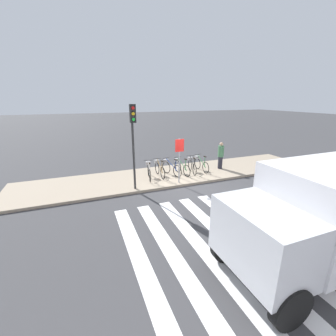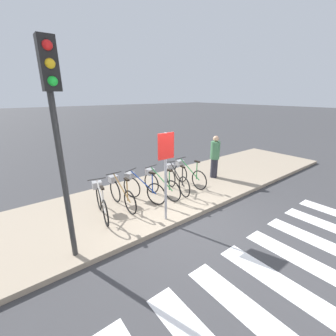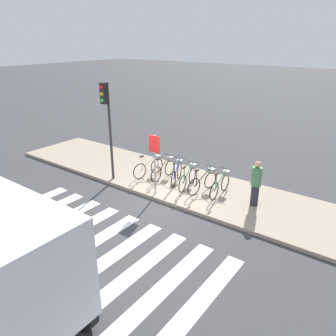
{
  "view_description": "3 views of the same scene",
  "coord_description": "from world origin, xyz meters",
  "px_view_note": "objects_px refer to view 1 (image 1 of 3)",
  "views": [
    {
      "loc": [
        -4.72,
        -9.22,
        4.14
      ],
      "look_at": [
        -0.79,
        0.78,
        0.79
      ],
      "focal_mm": 24.0,
      "sensor_mm": 36.0,
      "label": 1
    },
    {
      "loc": [
        -3.41,
        -3.66,
        3.12
      ],
      "look_at": [
        0.26,
        1.06,
        1.14
      ],
      "focal_mm": 24.0,
      "sensor_mm": 36.0,
      "label": 2
    },
    {
      "loc": [
        6.35,
        -8.1,
        5.42
      ],
      "look_at": [
        -0.22,
        0.84,
        0.97
      ],
      "focal_mm": 35.0,
      "sensor_mm": 36.0,
      "label": 3
    }
  ],
  "objects_px": {
    "parked_bicycle_4": "(192,165)",
    "pedestrian": "(221,155)",
    "parked_bicycle_5": "(201,163)",
    "traffic_light": "(133,130)",
    "parked_bicycle_0": "(149,170)",
    "truck": "(322,214)",
    "parked_bicycle_3": "(181,166)",
    "sign_post": "(179,154)",
    "parked_bicycle_1": "(159,168)",
    "parked_bicycle_2": "(170,167)"
  },
  "relations": [
    {
      "from": "parked_bicycle_2",
      "to": "traffic_light",
      "type": "xyz_separation_m",
      "value": [
        -2.27,
        -1.34,
        2.29
      ]
    },
    {
      "from": "parked_bicycle_4",
      "to": "parked_bicycle_5",
      "type": "height_order",
      "value": "same"
    },
    {
      "from": "parked_bicycle_5",
      "to": "parked_bicycle_4",
      "type": "bearing_deg",
      "value": -169.09
    },
    {
      "from": "parked_bicycle_2",
      "to": "pedestrian",
      "type": "height_order",
      "value": "pedestrian"
    },
    {
      "from": "truck",
      "to": "pedestrian",
      "type": "bearing_deg",
      "value": 72.63
    },
    {
      "from": "parked_bicycle_3",
      "to": "sign_post",
      "type": "xyz_separation_m",
      "value": [
        -0.66,
        -1.21,
        1.06
      ]
    },
    {
      "from": "parked_bicycle_1",
      "to": "parked_bicycle_5",
      "type": "relative_size",
      "value": 1.0
    },
    {
      "from": "pedestrian",
      "to": "sign_post",
      "type": "distance_m",
      "value": 3.56
    },
    {
      "from": "parked_bicycle_4",
      "to": "pedestrian",
      "type": "distance_m",
      "value": 1.97
    },
    {
      "from": "truck",
      "to": "parked_bicycle_3",
      "type": "bearing_deg",
      "value": 91.36
    },
    {
      "from": "truck",
      "to": "parked_bicycle_1",
      "type": "bearing_deg",
      "value": 100.36
    },
    {
      "from": "parked_bicycle_4",
      "to": "pedestrian",
      "type": "xyz_separation_m",
      "value": [
        1.92,
        0.06,
        0.4
      ]
    },
    {
      "from": "parked_bicycle_0",
      "to": "parked_bicycle_4",
      "type": "height_order",
      "value": "same"
    },
    {
      "from": "pedestrian",
      "to": "sign_post",
      "type": "bearing_deg",
      "value": -158.45
    },
    {
      "from": "parked_bicycle_0",
      "to": "parked_bicycle_3",
      "type": "relative_size",
      "value": 0.99
    },
    {
      "from": "parked_bicycle_5",
      "to": "truck",
      "type": "height_order",
      "value": "truck"
    },
    {
      "from": "pedestrian",
      "to": "parked_bicycle_4",
      "type": "bearing_deg",
      "value": -178.11
    },
    {
      "from": "parked_bicycle_0",
      "to": "truck",
      "type": "bearing_deg",
      "value": -75.0
    },
    {
      "from": "parked_bicycle_4",
      "to": "parked_bicycle_5",
      "type": "bearing_deg",
      "value": 10.91
    },
    {
      "from": "parked_bicycle_0",
      "to": "parked_bicycle_1",
      "type": "distance_m",
      "value": 0.64
    },
    {
      "from": "parked_bicycle_2",
      "to": "parked_bicycle_3",
      "type": "xyz_separation_m",
      "value": [
        0.59,
        -0.09,
        0.0
      ]
    },
    {
      "from": "truck",
      "to": "pedestrian",
      "type": "relative_size",
      "value": 2.89
    },
    {
      "from": "truck",
      "to": "traffic_light",
      "type": "height_order",
      "value": "traffic_light"
    },
    {
      "from": "pedestrian",
      "to": "parked_bicycle_1",
      "type": "bearing_deg",
      "value": 179.37
    },
    {
      "from": "parked_bicycle_1",
      "to": "parked_bicycle_2",
      "type": "xyz_separation_m",
      "value": [
        0.64,
        -0.03,
        0.0
      ]
    },
    {
      "from": "parked_bicycle_0",
      "to": "truck",
      "type": "relative_size",
      "value": 0.33
    },
    {
      "from": "parked_bicycle_2",
      "to": "pedestrian",
      "type": "distance_m",
      "value": 3.21
    },
    {
      "from": "parked_bicycle_4",
      "to": "parked_bicycle_0",
      "type": "bearing_deg",
      "value": -179.17
    },
    {
      "from": "parked_bicycle_4",
      "to": "truck",
      "type": "height_order",
      "value": "truck"
    },
    {
      "from": "parked_bicycle_0",
      "to": "parked_bicycle_5",
      "type": "xyz_separation_m",
      "value": [
        3.15,
        0.16,
        0.0
      ]
    },
    {
      "from": "parked_bicycle_3",
      "to": "parked_bicycle_2",
      "type": "bearing_deg",
      "value": 171.36
    },
    {
      "from": "parked_bicycle_0",
      "to": "parked_bicycle_2",
      "type": "relative_size",
      "value": 1.04
    },
    {
      "from": "pedestrian",
      "to": "traffic_light",
      "type": "distance_m",
      "value": 5.92
    },
    {
      "from": "truck",
      "to": "pedestrian",
      "type": "xyz_separation_m",
      "value": [
        2.41,
        7.69,
        -0.56
      ]
    },
    {
      "from": "parked_bicycle_5",
      "to": "truck",
      "type": "bearing_deg",
      "value": -98.18
    },
    {
      "from": "parked_bicycle_5",
      "to": "pedestrian",
      "type": "height_order",
      "value": "pedestrian"
    },
    {
      "from": "parked_bicycle_3",
      "to": "sign_post",
      "type": "distance_m",
      "value": 1.74
    },
    {
      "from": "parked_bicycle_0",
      "to": "parked_bicycle_2",
      "type": "bearing_deg",
      "value": 5.14
    },
    {
      "from": "parked_bicycle_1",
      "to": "parked_bicycle_5",
      "type": "bearing_deg",
      "value": 0.37
    },
    {
      "from": "parked_bicycle_4",
      "to": "truck",
      "type": "distance_m",
      "value": 7.7
    },
    {
      "from": "parked_bicycle_3",
      "to": "pedestrian",
      "type": "bearing_deg",
      "value": 1.7
    },
    {
      "from": "parked_bicycle_5",
      "to": "traffic_light",
      "type": "relative_size",
      "value": 0.41
    },
    {
      "from": "traffic_light",
      "to": "parked_bicycle_4",
      "type": "bearing_deg",
      "value": 19.76
    },
    {
      "from": "traffic_light",
      "to": "parked_bicycle_2",
      "type": "bearing_deg",
      "value": 30.62
    },
    {
      "from": "parked_bicycle_3",
      "to": "sign_post",
      "type": "height_order",
      "value": "sign_post"
    },
    {
      "from": "parked_bicycle_2",
      "to": "sign_post",
      "type": "distance_m",
      "value": 1.68
    },
    {
      "from": "parked_bicycle_0",
      "to": "parked_bicycle_5",
      "type": "relative_size",
      "value": 0.98
    },
    {
      "from": "parked_bicycle_1",
      "to": "truck",
      "type": "distance_m",
      "value": 7.92
    },
    {
      "from": "parked_bicycle_3",
      "to": "truck",
      "type": "height_order",
      "value": "truck"
    },
    {
      "from": "parked_bicycle_3",
      "to": "sign_post",
      "type": "relative_size",
      "value": 0.7
    }
  ]
}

